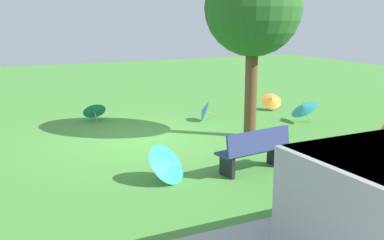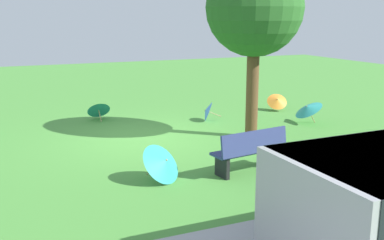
% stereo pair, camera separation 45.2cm
% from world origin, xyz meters
% --- Properties ---
extents(ground, '(40.00, 40.00, 0.00)m').
position_xyz_m(ground, '(0.00, 0.00, 0.00)').
color(ground, '#478C38').
extents(park_bench, '(1.65, 0.69, 0.90)m').
position_xyz_m(park_bench, '(-1.05, 3.32, 0.47)').
color(park_bench, navy).
rests_on(park_bench, ground).
extents(shade_tree, '(2.46, 2.46, 4.55)m').
position_xyz_m(shade_tree, '(-2.53, 0.88, 3.29)').
color(shade_tree, brown).
rests_on(shade_tree, ground).
extents(parasol_teal_0, '(0.92, 0.95, 0.73)m').
position_xyz_m(parasol_teal_0, '(-4.85, 0.21, 0.45)').
color(parasol_teal_0, tan).
rests_on(parasol_teal_0, ground).
extents(parasol_teal_1, '(0.70, 0.63, 0.62)m').
position_xyz_m(parasol_teal_1, '(0.70, -2.78, 0.33)').
color(parasol_teal_1, tan).
rests_on(parasol_teal_1, ground).
extents(parasol_orange_0, '(0.83, 0.79, 0.63)m').
position_xyz_m(parasol_orange_0, '(-5.05, -1.68, 0.36)').
color(parasol_orange_0, tan).
rests_on(parasol_orange_0, ground).
extents(parasol_blue_0, '(0.68, 0.69, 0.61)m').
position_xyz_m(parasol_blue_0, '(-2.26, -1.27, 0.30)').
color(parasol_blue_0, tan).
rests_on(parasol_blue_0, ground).
extents(parasol_teal_3, '(1.08, 1.02, 0.78)m').
position_xyz_m(parasol_teal_3, '(0.73, 3.11, 0.39)').
color(parasol_teal_3, tan).
rests_on(parasol_teal_3, ground).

